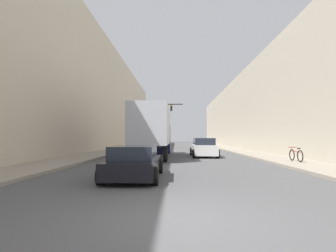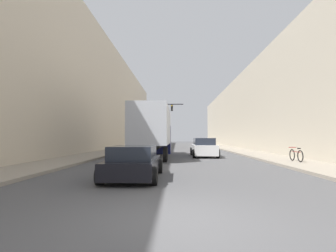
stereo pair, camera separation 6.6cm
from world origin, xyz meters
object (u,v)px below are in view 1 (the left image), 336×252
at_px(sedan_car, 135,163).
at_px(parked_bicycle, 296,155).
at_px(suv_car, 203,148).
at_px(semi_truck, 154,130).
at_px(traffic_signal_gantry, 149,115).

xyz_separation_m(sedan_car, parked_bicycle, (9.02, 6.02, -0.09)).
bearing_deg(parked_bicycle, suv_car, 130.62).
bearing_deg(semi_truck, sedan_car, -88.90).
relative_size(semi_truck, suv_car, 2.36).
height_order(semi_truck, suv_car, semi_truck).
xyz_separation_m(sedan_car, suv_car, (3.97, 11.92, 0.13)).
distance_m(sedan_car, traffic_signal_gantry, 27.49).
distance_m(suv_car, parked_bicycle, 7.77).
bearing_deg(traffic_signal_gantry, semi_truck, -82.90).
bearing_deg(sedan_car, parked_bicycle, 33.71).
bearing_deg(suv_car, semi_truck, -173.08).
bearing_deg(traffic_signal_gantry, suv_car, -67.97).
distance_m(sedan_car, suv_car, 12.56).
height_order(sedan_car, parked_bicycle, sedan_car).
xyz_separation_m(semi_truck, parked_bicycle, (9.24, -5.39, -1.68)).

